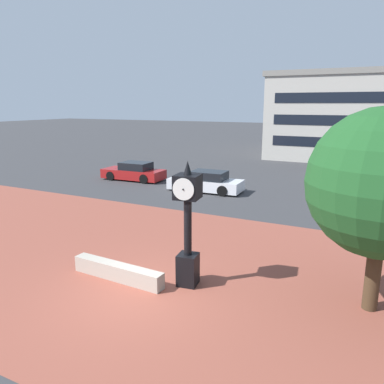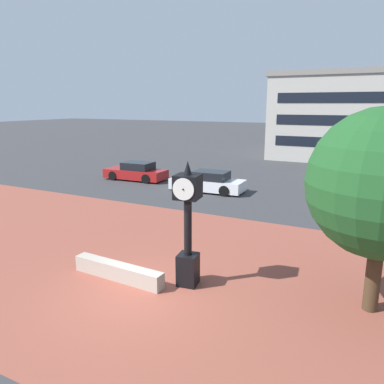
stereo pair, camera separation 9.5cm
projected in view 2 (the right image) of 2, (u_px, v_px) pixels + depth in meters
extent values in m
plane|color=#38383A|center=(138.00, 293.00, 10.81)|extent=(200.00, 200.00, 0.00)
cube|color=brown|center=(174.00, 266.00, 12.61)|extent=(44.00, 12.17, 0.01)
cube|color=#ADA393|center=(118.00, 271.00, 11.65)|extent=(3.21, 0.54, 0.50)
cube|color=black|center=(188.00, 269.00, 11.26)|extent=(0.65, 0.65, 0.96)
cylinder|color=black|center=(188.00, 227.00, 10.96)|extent=(0.23, 0.23, 1.70)
cube|color=black|center=(188.00, 187.00, 10.69)|extent=(0.78, 0.78, 0.69)
cylinder|color=white|center=(192.00, 184.00, 11.02)|extent=(0.62, 0.12, 0.62)
sphere|color=black|center=(192.00, 184.00, 11.03)|extent=(0.05, 0.05, 0.05)
cylinder|color=white|center=(183.00, 189.00, 10.35)|extent=(0.62, 0.12, 0.62)
sphere|color=black|center=(183.00, 189.00, 10.34)|extent=(0.05, 0.05, 0.05)
cone|color=black|center=(188.00, 168.00, 10.56)|extent=(0.24, 0.24, 0.39)
cylinder|color=#42301E|center=(373.00, 275.00, 9.75)|extent=(0.38, 0.38, 1.98)
sphere|color=#1E5123|center=(384.00, 184.00, 9.21)|extent=(3.75, 3.75, 3.75)
cube|color=maroon|center=(136.00, 174.00, 26.96)|extent=(4.50, 1.96, 0.64)
cube|color=black|center=(138.00, 166.00, 26.74)|extent=(2.10, 1.61, 0.56)
cylinder|color=black|center=(113.00, 176.00, 26.82)|extent=(0.65, 0.25, 0.64)
cylinder|color=black|center=(126.00, 172.00, 28.27)|extent=(0.65, 0.25, 0.64)
cylinder|color=black|center=(146.00, 179.00, 25.70)|extent=(0.65, 0.25, 0.64)
cylinder|color=black|center=(158.00, 175.00, 27.15)|extent=(0.65, 0.25, 0.64)
cube|color=silver|center=(207.00, 184.00, 23.39)|extent=(4.61, 1.94, 0.64)
cube|color=black|center=(211.00, 176.00, 23.17)|extent=(2.15, 1.59, 0.56)
cylinder|color=black|center=(181.00, 187.00, 23.27)|extent=(0.65, 0.25, 0.64)
cylinder|color=black|center=(192.00, 182.00, 24.70)|extent=(0.65, 0.25, 0.64)
cylinder|color=black|center=(224.00, 191.00, 22.12)|extent=(0.65, 0.25, 0.64)
cylinder|color=black|center=(233.00, 186.00, 23.56)|extent=(0.65, 0.25, 0.64)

